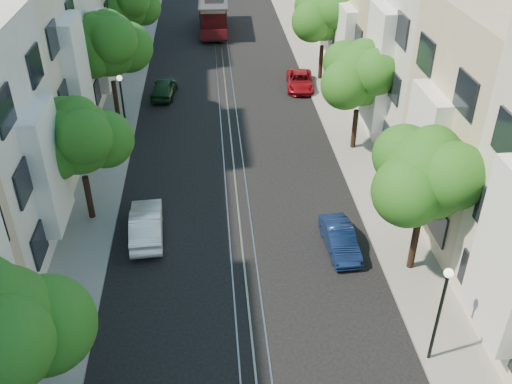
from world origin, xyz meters
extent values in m
plane|color=black|center=(0.00, 28.00, 0.00)|extent=(200.00, 200.00, 0.00)
cube|color=gray|center=(7.25, 28.00, 0.06)|extent=(2.50, 80.00, 0.12)
cube|color=gray|center=(-7.25, 28.00, 0.06)|extent=(2.50, 80.00, 0.12)
cube|color=gray|center=(-0.55, 28.00, 0.01)|extent=(0.06, 80.00, 0.02)
cube|color=gray|center=(0.00, 28.00, 0.01)|extent=(0.06, 80.00, 0.02)
cube|color=gray|center=(0.55, 28.00, 0.01)|extent=(0.06, 80.00, 0.02)
cube|color=tan|center=(0.00, 28.00, 0.00)|extent=(0.08, 80.00, 0.01)
cube|color=white|center=(8.20, 4.00, 4.62)|extent=(0.90, 3.04, 6.05)
cube|color=beige|center=(12.00, 12.00, 5.00)|extent=(7.00, 8.00, 10.00)
cube|color=white|center=(8.20, 12.00, 4.20)|extent=(0.90, 3.04, 5.50)
cube|color=silver|center=(12.00, 20.00, 6.00)|extent=(7.00, 8.00, 12.00)
cube|color=white|center=(8.20, 20.00, 5.04)|extent=(0.90, 3.04, 6.60)
cube|color=#C6B28C|center=(12.00, 28.00, 4.50)|extent=(7.00, 8.00, 9.00)
cube|color=white|center=(8.20, 28.00, 3.78)|extent=(0.90, 3.04, 4.95)
cube|color=white|center=(8.20, 36.00, 4.41)|extent=(0.90, 3.04, 5.78)
cube|color=white|center=(-8.20, 12.00, 4.12)|extent=(0.90, 3.04, 5.39)
cube|color=white|center=(-8.20, 20.00, 4.94)|extent=(0.90, 3.04, 6.47)
cube|color=silver|center=(-12.00, 28.00, 4.41)|extent=(7.00, 8.00, 8.82)
cube|color=white|center=(-8.20, 28.00, 3.70)|extent=(0.90, 3.04, 4.85)
cube|color=white|center=(-8.20, 36.00, 4.32)|extent=(0.90, 3.04, 5.66)
cylinder|color=black|center=(7.20, 9.00, 1.34)|extent=(0.30, 0.30, 2.45)
sphere|color=#225615|center=(7.20, 9.00, 4.81)|extent=(3.64, 3.64, 3.64)
sphere|color=#225615|center=(8.30, 9.50, 4.41)|extent=(2.91, 2.91, 2.91)
sphere|color=#225615|center=(6.25, 8.30, 4.51)|extent=(2.84, 2.84, 2.84)
sphere|color=#225615|center=(7.30, 9.10, 5.71)|extent=(2.18, 2.18, 2.18)
cylinder|color=black|center=(7.20, 20.00, 1.31)|extent=(0.30, 0.30, 2.38)
sphere|color=#225615|center=(7.20, 20.00, 4.68)|extent=(3.54, 3.54, 3.54)
sphere|color=#225615|center=(8.30, 20.50, 4.28)|extent=(2.83, 2.83, 2.83)
sphere|color=#225615|center=(6.25, 19.30, 4.38)|extent=(2.76, 2.76, 2.76)
sphere|color=#225615|center=(7.30, 20.10, 5.58)|extent=(2.12, 2.12, 2.12)
cylinder|color=black|center=(7.20, 31.00, 1.38)|extent=(0.30, 0.30, 2.52)
sphere|color=#225615|center=(7.20, 31.00, 4.94)|extent=(3.74, 3.74, 3.74)
sphere|color=#225615|center=(8.30, 31.50, 4.54)|extent=(3.00, 3.00, 3.00)
sphere|color=#225615|center=(6.25, 30.30, 4.64)|extent=(2.92, 2.92, 2.92)
sphere|color=#225615|center=(7.30, 31.10, 5.84)|extent=(2.25, 2.25, 2.25)
sphere|color=#225615|center=(-6.10, 2.50, 4.41)|extent=(2.91, 2.91, 2.91)
cylinder|color=black|center=(-7.20, 14.00, 1.26)|extent=(0.30, 0.30, 2.27)
sphere|color=#225615|center=(-7.20, 14.00, 4.47)|extent=(3.38, 3.38, 3.38)
sphere|color=#225615|center=(-6.10, 14.50, 4.07)|extent=(2.70, 2.70, 2.70)
sphere|color=#225615|center=(-8.15, 13.30, 4.17)|extent=(2.64, 2.64, 2.64)
sphere|color=#225615|center=(-7.10, 14.10, 5.38)|extent=(2.03, 2.03, 2.03)
cylinder|color=black|center=(-7.20, 25.00, 1.43)|extent=(0.30, 0.30, 2.62)
sphere|color=#225615|center=(-7.20, 25.00, 5.14)|extent=(3.90, 3.90, 3.90)
sphere|color=#225615|center=(-6.10, 25.50, 4.74)|extent=(3.12, 3.12, 3.12)
sphere|color=#225615|center=(-8.15, 24.30, 4.84)|extent=(3.04, 3.04, 3.04)
sphere|color=#225615|center=(-7.10, 25.10, 6.04)|extent=(2.34, 2.34, 2.34)
cylinder|color=black|center=(-7.20, 36.00, 1.31)|extent=(0.30, 0.30, 2.38)
sphere|color=#225615|center=(-7.20, 36.00, 4.68)|extent=(3.54, 3.54, 3.54)
sphere|color=#225615|center=(-6.10, 36.50, 4.28)|extent=(2.83, 2.83, 2.83)
sphere|color=#225615|center=(-8.15, 35.30, 4.38)|extent=(2.76, 2.76, 2.76)
cylinder|color=black|center=(6.30, 4.00, 2.12)|extent=(0.12, 0.12, 4.00)
sphere|color=#FFF2CC|center=(6.30, 4.00, 4.12)|extent=(0.32, 0.32, 0.32)
cylinder|color=black|center=(-6.30, 22.00, 2.12)|extent=(0.12, 0.12, 4.00)
sphere|color=#FFF2CC|center=(-6.30, 22.00, 4.12)|extent=(0.32, 0.32, 0.32)
cube|color=black|center=(-0.50, 43.81, 0.46)|extent=(2.60, 8.27, 0.31)
cube|color=#490C10|center=(-0.50, 43.81, 1.69)|extent=(2.61, 5.20, 2.46)
cube|color=beige|center=(-0.50, 43.81, 2.62)|extent=(2.67, 5.25, 0.62)
imported|color=#0D1B42|center=(4.40, 10.59, 0.57)|extent=(1.40, 3.54, 1.15)
imported|color=maroon|center=(5.43, 29.48, 0.56)|extent=(2.26, 4.22, 1.13)
imported|color=white|center=(-4.40, 12.36, 0.68)|extent=(1.70, 4.20, 1.36)
imported|color=#14331A|center=(-4.40, 28.83, 0.65)|extent=(1.97, 3.97, 1.30)
camera|label=1|loc=(-1.12, -9.48, 16.35)|focal=40.00mm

